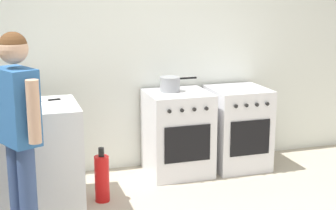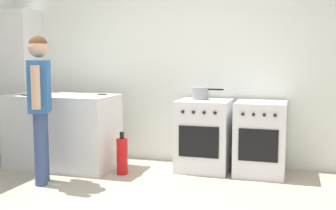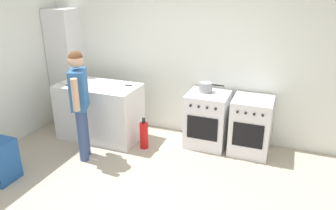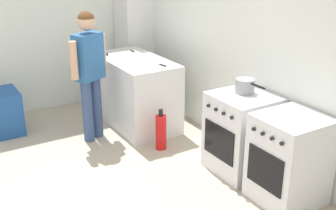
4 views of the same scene
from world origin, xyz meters
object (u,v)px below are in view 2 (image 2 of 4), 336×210
object	(u,v)px
knife_chef	(49,93)
person	(40,97)
larder_cabinet	(20,83)
oven_right	(260,138)
knife_bread	(19,95)
pot	(200,93)
oven_left	(204,135)
knife_utility	(97,94)
fire_extinguisher	(122,156)

from	to	relation	value
knife_chef	person	distance (m)	0.93
knife_chef	larder_cabinet	distance (m)	0.75
oven_right	knife_bread	size ratio (longest dim) A/B	2.49
pot	larder_cabinet	bearing A→B (deg)	178.93
oven_left	oven_right	bearing A→B (deg)	-0.00
person	oven_left	bearing A→B (deg)	34.00
oven_right	knife_chef	distance (m)	2.70
knife_utility	fire_extinguisher	distance (m)	0.84
knife_chef	knife_utility	xyz separation A→B (m)	(0.69, -0.02, 0.00)
oven_left	person	world-z (taller)	person
pot	knife_utility	distance (m)	1.26
knife_chef	knife_utility	world-z (taller)	same
larder_cabinet	knife_utility	bearing A→B (deg)	-14.19
oven_right	person	distance (m)	2.52
pot	knife_bread	bearing A→B (deg)	-163.92
pot	knife_chef	distance (m)	1.94
knife_chef	person	size ratio (longest dim) A/B	0.20
oven_right	fire_extinguisher	distance (m)	1.62
pot	person	bearing A→B (deg)	-143.57
oven_left	pot	bearing A→B (deg)	139.08
knife_chef	larder_cabinet	world-z (taller)	larder_cabinet
oven_right	knife_bread	bearing A→B (deg)	-168.91
larder_cabinet	oven_left	bearing A→B (deg)	-2.20
knife_chef	person	world-z (taller)	person
oven_left	fire_extinguisher	xyz separation A→B (m)	(-0.87, -0.48, -0.21)
knife_chef	larder_cabinet	xyz separation A→B (m)	(-0.67, 0.33, 0.10)
larder_cabinet	knife_chef	bearing A→B (deg)	-26.00
person	larder_cabinet	size ratio (longest dim) A/B	0.79
oven_right	larder_cabinet	bearing A→B (deg)	178.24
oven_left	knife_chef	world-z (taller)	knife_chef
knife_utility	knife_bread	xyz separation A→B (m)	(-0.90, -0.32, -0.00)
knife_utility	knife_bread	size ratio (longest dim) A/B	0.74
pot	larder_cabinet	distance (m)	2.59
oven_right	fire_extinguisher	size ratio (longest dim) A/B	1.70
knife_bread	person	distance (m)	0.80
oven_right	knife_utility	bearing A→B (deg)	-172.95
knife_chef	pot	bearing A→B (deg)	8.25
person	fire_extinguisher	world-z (taller)	person
oven_right	knife_bread	xyz separation A→B (m)	(-2.86, -0.56, 0.48)
pot	fire_extinguisher	size ratio (longest dim) A/B	0.77
fire_extinguisher	larder_cabinet	size ratio (longest dim) A/B	0.25
person	fire_extinguisher	size ratio (longest dim) A/B	3.16
oven_right	larder_cabinet	xyz separation A→B (m)	(-3.32, 0.10, 0.57)
larder_cabinet	knife_bread	bearing A→B (deg)	-55.17
knife_chef	knife_bread	world-z (taller)	same
pot	fire_extinguisher	xyz separation A→B (m)	(-0.81, -0.53, -0.71)
person	larder_cabinet	xyz separation A→B (m)	(-1.09, 1.15, 0.06)
pot	knife_utility	world-z (taller)	pot
knife_bread	larder_cabinet	xyz separation A→B (m)	(-0.46, 0.66, 0.10)
knife_utility	larder_cabinet	xyz separation A→B (m)	(-1.36, 0.34, 0.10)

